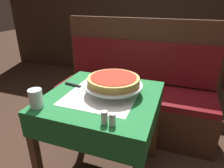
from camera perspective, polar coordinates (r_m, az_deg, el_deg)
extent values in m
cube|color=#1E6B33|center=(1.40, -2.80, -3.70)|extent=(0.77, 0.77, 0.03)
cube|color=white|center=(1.39, -2.82, -3.11)|extent=(0.47, 0.47, 0.00)
cube|color=#1E6B33|center=(1.44, -2.73, -6.87)|extent=(0.76, 0.76, 0.15)
cube|color=#4C331E|center=(1.53, -20.83, -19.49)|extent=(0.05, 0.05, 0.71)
cube|color=#4C331E|center=(1.99, -8.07, -7.27)|extent=(0.05, 0.05, 0.71)
cube|color=#4C331E|center=(1.81, 12.28, -11.03)|extent=(0.05, 0.05, 0.71)
cube|color=#1E6B33|center=(3.09, 7.93, 11.32)|extent=(0.78, 0.78, 0.03)
cube|color=white|center=(3.09, 7.95, 11.61)|extent=(0.49, 0.49, 0.00)
cube|color=#1E6B33|center=(3.11, 7.85, 9.90)|extent=(0.78, 0.78, 0.13)
cube|color=#4C331E|center=(2.96, -0.75, 3.55)|extent=(0.05, 0.05, 0.71)
cube|color=#4C331E|center=(2.80, 13.03, 1.77)|extent=(0.05, 0.05, 0.71)
cube|color=#4C331E|center=(3.60, 3.28, 7.18)|extent=(0.05, 0.05, 0.71)
cube|color=#4C331E|center=(3.47, 14.66, 5.84)|extent=(0.05, 0.05, 0.71)
cube|color=#3D2316|center=(2.23, 5.87, -7.64)|extent=(1.65, 0.53, 0.43)
cube|color=#600F14|center=(2.12, 6.14, -2.01)|extent=(1.62, 0.52, 0.06)
cube|color=#3D2316|center=(2.21, 8.09, 9.29)|extent=(1.65, 0.06, 0.69)
cube|color=#600F14|center=(2.20, 7.70, 6.44)|extent=(1.59, 0.02, 0.44)
cube|color=black|center=(3.51, 12.73, 20.32)|extent=(6.00, 0.04, 2.40)
cylinder|color=#ADADB2|center=(1.51, 2.16, 0.42)|extent=(0.01, 0.01, 0.06)
cylinder|color=#ADADB2|center=(1.38, -5.21, -2.08)|extent=(0.01, 0.01, 0.06)
cylinder|color=#ADADB2|center=(1.30, 4.35, -3.62)|extent=(0.01, 0.01, 0.06)
cylinder|color=#ADADB2|center=(1.38, 0.42, -0.69)|extent=(0.28, 0.28, 0.01)
cylinder|color=silver|center=(1.38, 0.42, -0.47)|extent=(0.39, 0.39, 0.01)
cylinder|color=silver|center=(1.38, 0.43, -0.16)|extent=(0.41, 0.41, 0.01)
cylinder|color=tan|center=(1.37, 0.43, 0.97)|extent=(0.36, 0.36, 0.05)
cylinder|color=#A82314|center=(1.36, 0.43, 1.97)|extent=(0.31, 0.31, 0.01)
cube|color=#BCBCC1|center=(1.49, -7.48, -1.35)|extent=(0.11, 0.10, 0.00)
cube|color=black|center=(1.56, -11.07, -0.22)|extent=(0.15, 0.05, 0.01)
cylinder|color=silver|center=(1.30, -20.92, -3.88)|extent=(0.08, 0.08, 0.12)
cylinder|color=silver|center=(1.08, -2.20, -9.88)|extent=(0.04, 0.04, 0.06)
cylinder|color=#B7B7BC|center=(1.06, -2.23, -8.19)|extent=(0.04, 0.04, 0.02)
cylinder|color=silver|center=(1.06, 0.13, -10.43)|extent=(0.04, 0.04, 0.05)
cylinder|color=#B7B7BC|center=(1.05, 0.13, -8.85)|extent=(0.04, 0.04, 0.02)
cube|color=black|center=(3.13, 8.86, 12.01)|extent=(0.13, 0.13, 0.03)
cylinder|color=black|center=(3.11, 8.95, 13.47)|extent=(0.01, 0.01, 0.13)
cylinder|color=red|center=(3.15, 9.08, 13.31)|extent=(0.04, 0.04, 0.10)
cylinder|color=gold|center=(3.08, 8.78, 13.08)|extent=(0.04, 0.04, 0.10)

